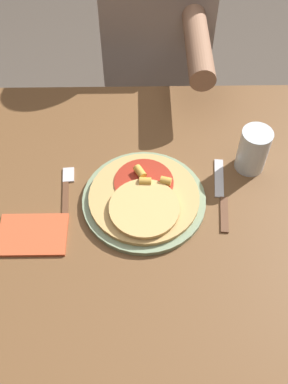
% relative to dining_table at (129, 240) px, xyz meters
% --- Properties ---
extents(ground_plane, '(8.00, 8.00, 0.00)m').
position_rel_dining_table_xyz_m(ground_plane, '(0.00, 0.00, -0.66)').
color(ground_plane, brown).
extents(dining_table, '(1.17, 0.92, 0.77)m').
position_rel_dining_table_xyz_m(dining_table, '(0.00, 0.00, 0.00)').
color(dining_table, brown).
rests_on(dining_table, ground_plane).
extents(plate, '(0.30, 0.30, 0.01)m').
position_rel_dining_table_xyz_m(plate, '(0.04, 0.04, 0.12)').
color(plate, gray).
rests_on(plate, dining_table).
extents(pizza, '(0.26, 0.26, 0.04)m').
position_rel_dining_table_xyz_m(pizza, '(0.04, 0.04, 0.14)').
color(pizza, tan).
rests_on(pizza, plate).
extents(fork, '(0.03, 0.18, 0.00)m').
position_rel_dining_table_xyz_m(fork, '(-0.15, 0.07, 0.11)').
color(fork, brown).
rests_on(fork, dining_table).
extents(knife, '(0.03, 0.22, 0.00)m').
position_rel_dining_table_xyz_m(knife, '(0.23, 0.06, 0.11)').
color(knife, brown).
rests_on(knife, dining_table).
extents(drinking_glass, '(0.08, 0.08, 0.12)m').
position_rel_dining_table_xyz_m(drinking_glass, '(0.31, 0.15, 0.17)').
color(drinking_glass, silver).
rests_on(drinking_glass, dining_table).
extents(napkin, '(0.16, 0.11, 0.01)m').
position_rel_dining_table_xyz_m(napkin, '(-0.22, -0.05, 0.12)').
color(napkin, '#C6512D').
rests_on(napkin, dining_table).
extents(person_diner, '(0.35, 0.52, 1.23)m').
position_rel_dining_table_xyz_m(person_diner, '(0.09, 0.73, 0.06)').
color(person_diner, '#2D2D38').
rests_on(person_diner, ground_plane).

